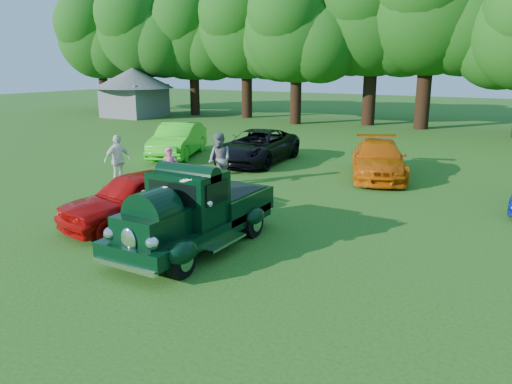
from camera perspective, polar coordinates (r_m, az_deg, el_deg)
The scene contains 11 objects.
ground at distance 12.55m, azimuth -5.84°, elevation -5.22°, with size 120.00×120.00×0.00m, color #205313.
hero_pickup at distance 11.75m, azimuth -7.00°, elevation -2.50°, with size 2.21×4.75×1.85m.
red_convertible at distance 13.77m, azimuth -13.43°, elevation -0.61°, with size 1.71×4.24×1.44m, color #AC0807.
back_car_lime at distance 23.54m, azimuth -8.91°, elevation 5.89°, with size 1.63×4.66×1.54m, color #2ECE1B.
back_car_black at distance 21.79m, azimuth 0.11°, elevation 5.22°, with size 2.36×5.11×1.42m, color black.
back_car_orange at distance 19.54m, azimuth 13.82°, elevation 3.66°, with size 1.93×4.75×1.38m, color #CC5707.
spectator_pink at distance 16.94m, azimuth -9.78°, elevation 2.49°, with size 0.55×0.36×1.52m, color #EB6089.
spectator_grey at distance 17.61m, azimuth -4.18°, elevation 3.72°, with size 0.91×0.71×1.88m, color slate.
spectator_white at distance 18.38m, azimuth -15.54°, elevation 3.55°, with size 1.05×0.44×1.79m, color white.
gazebo at distance 42.14m, azimuth -13.80°, elevation 11.61°, with size 6.40×6.40×3.90m.
tree_line at distance 34.20m, azimuth 21.97°, elevation 18.17°, with size 62.84×11.16×12.00m.
Camera 1 is at (6.97, -9.55, 4.21)m, focal length 35.00 mm.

